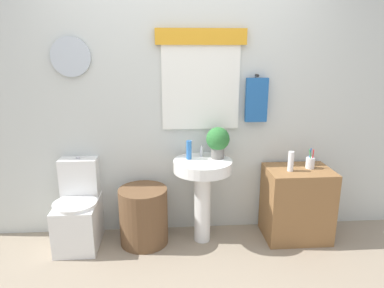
{
  "coord_description": "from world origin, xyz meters",
  "views": [
    {
      "loc": [
        -0.13,
        -2.04,
        1.72
      ],
      "look_at": [
        0.08,
        0.8,
        0.95
      ],
      "focal_mm": 32.16,
      "sensor_mm": 36.0,
      "label": 1
    }
  ],
  "objects": [
    {
      "name": "wooden_cabinet",
      "position": [
        1.07,
        0.85,
        0.34
      ],
      "size": [
        0.59,
        0.44,
        0.68
      ],
      "primitive_type": "cube",
      "color": "olive",
      "rests_on": "ground_plane"
    },
    {
      "name": "toilet",
      "position": [
        -0.95,
        0.88,
        0.3
      ],
      "size": [
        0.38,
        0.51,
        0.8
      ],
      "color": "white",
      "rests_on": "ground_plane"
    },
    {
      "name": "toothbrush_cup",
      "position": [
        1.17,
        0.87,
        0.73
      ],
      "size": [
        0.08,
        0.08,
        0.19
      ],
      "color": "silver",
      "rests_on": "wooden_cabinet"
    },
    {
      "name": "soap_bottle",
      "position": [
        0.06,
        0.9,
        0.87
      ],
      "size": [
        0.05,
        0.05,
        0.17
      ],
      "primitive_type": "cylinder",
      "color": "#2D6BB7",
      "rests_on": "pedestal_sink"
    },
    {
      "name": "back_wall",
      "position": [
        0.0,
        1.15,
        1.3
      ],
      "size": [
        4.4,
        0.18,
        2.6
      ],
      "color": "silver",
      "rests_on": "ground_plane"
    },
    {
      "name": "potted_plant",
      "position": [
        0.32,
        0.91,
        0.95
      ],
      "size": [
        0.21,
        0.21,
        0.29
      ],
      "color": "slate",
      "rests_on": "pedestal_sink"
    },
    {
      "name": "faucet",
      "position": [
        0.18,
        0.97,
        0.83
      ],
      "size": [
        0.03,
        0.03,
        0.1
      ],
      "primitive_type": "cylinder",
      "color": "silver",
      "rests_on": "pedestal_sink"
    },
    {
      "name": "pedestal_sink",
      "position": [
        0.18,
        0.85,
        0.59
      ],
      "size": [
        0.52,
        0.52,
        0.78
      ],
      "color": "white",
      "rests_on": "ground_plane"
    },
    {
      "name": "laundry_hamper",
      "position": [
        -0.36,
        0.85,
        0.26
      ],
      "size": [
        0.44,
        0.44,
        0.53
      ],
      "primitive_type": "cylinder",
      "color": "brown",
      "rests_on": "ground_plane"
    },
    {
      "name": "lotion_bottle",
      "position": [
        0.97,
        0.81,
        0.77
      ],
      "size": [
        0.05,
        0.05,
        0.18
      ],
      "primitive_type": "cylinder",
      "color": "white",
      "rests_on": "wooden_cabinet"
    }
  ]
}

